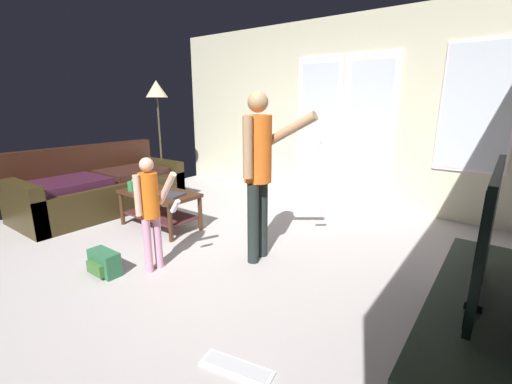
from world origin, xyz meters
TOP-DOWN VIEW (x-y plane):
  - ground_plane at (0.00, 0.00)m, footprint 5.50×5.19m
  - wall_back_with_doors at (0.11, 2.56)m, footprint 5.50×0.09m
  - leather_couch at (-2.10, 0.09)m, footprint 0.99×2.16m
  - coffee_table at (-0.87, 0.14)m, footprint 0.99×0.52m
  - tv_stand at (2.43, -0.30)m, footprint 0.42×1.77m
  - flat_screen_tv at (2.42, -0.29)m, footprint 0.08×1.01m
  - person_adult at (0.63, 0.15)m, footprint 0.65×0.48m
  - person_child at (-0.01, -0.60)m, footprint 0.35×0.28m
  - floor_lamp at (-2.45, 1.44)m, footprint 0.36×0.36m
  - backpack at (-0.30, -0.93)m, footprint 0.32×0.18m
  - loose_keyboard at (1.38, -1.09)m, footprint 0.46×0.21m
  - laptop_closed at (-0.65, 0.12)m, footprint 0.39×0.29m
  - cup_near_edge at (-1.24, 0.08)m, footprint 0.09×0.09m
  - cup_by_laptop at (-1.17, -0.02)m, footprint 0.08×0.08m
  - tv_remote_black at (-1.05, 0.16)m, footprint 0.17×0.13m

SIDE VIEW (x-z plane):
  - ground_plane at x=0.00m, z-range -0.02..0.00m
  - loose_keyboard at x=1.38m, z-range 0.00..0.02m
  - backpack at x=-0.30m, z-range 0.00..0.21m
  - tv_stand at x=2.43m, z-range 0.00..0.47m
  - leather_couch at x=-2.10m, z-range -0.14..0.75m
  - coffee_table at x=-0.87m, z-range 0.10..0.55m
  - tv_remote_black at x=-1.05m, z-range 0.45..0.47m
  - laptop_closed at x=-0.65m, z-range 0.45..0.47m
  - cup_near_edge at x=-1.24m, z-range 0.45..0.56m
  - cup_by_laptop at x=-1.17m, z-range 0.45..0.56m
  - person_child at x=-0.01m, z-range 0.10..1.14m
  - flat_screen_tv at x=2.42m, z-range 0.47..1.19m
  - person_adult at x=0.63m, z-range 0.16..1.75m
  - wall_back_with_doors at x=0.11m, z-range -0.04..2.67m
  - floor_lamp at x=-2.45m, z-range 0.69..2.54m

